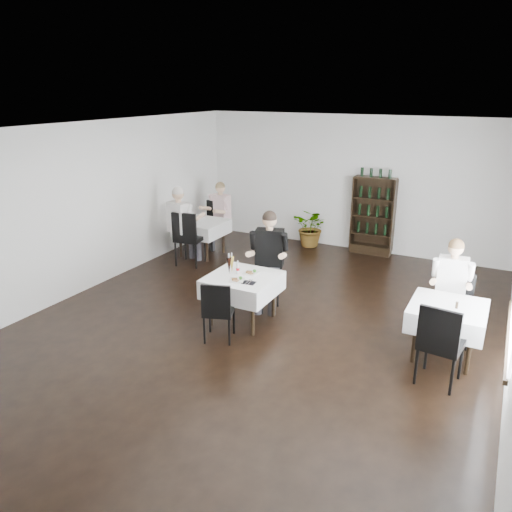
{
  "coord_description": "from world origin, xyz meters",
  "views": [
    {
      "loc": [
        3.21,
        -6.33,
        3.56
      ],
      "look_at": [
        -0.17,
        0.2,
        1.06
      ],
      "focal_mm": 35.0,
      "sensor_mm": 36.0,
      "label": 1
    }
  ],
  "objects_px": {
    "potted_tree": "(312,227)",
    "diner_main": "(268,253)",
    "wine_shelf": "(373,217)",
    "main_table": "(243,285)"
  },
  "relations": [
    {
      "from": "wine_shelf",
      "to": "main_table",
      "type": "relative_size",
      "value": 1.7
    },
    {
      "from": "wine_shelf",
      "to": "diner_main",
      "type": "height_order",
      "value": "wine_shelf"
    },
    {
      "from": "main_table",
      "to": "potted_tree",
      "type": "bearing_deg",
      "value": 96.41
    },
    {
      "from": "wine_shelf",
      "to": "potted_tree",
      "type": "height_order",
      "value": "wine_shelf"
    },
    {
      "from": "potted_tree",
      "to": "diner_main",
      "type": "relative_size",
      "value": 0.55
    },
    {
      "from": "diner_main",
      "to": "wine_shelf",
      "type": "bearing_deg",
      "value": 77.83
    },
    {
      "from": "diner_main",
      "to": "main_table",
      "type": "bearing_deg",
      "value": -99.71
    },
    {
      "from": "main_table",
      "to": "potted_tree",
      "type": "height_order",
      "value": "potted_tree"
    },
    {
      "from": "potted_tree",
      "to": "diner_main",
      "type": "bearing_deg",
      "value": -80.51
    },
    {
      "from": "potted_tree",
      "to": "diner_main",
      "type": "xyz_separation_m",
      "value": [
        0.59,
        -3.52,
        0.51
      ]
    }
  ]
}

